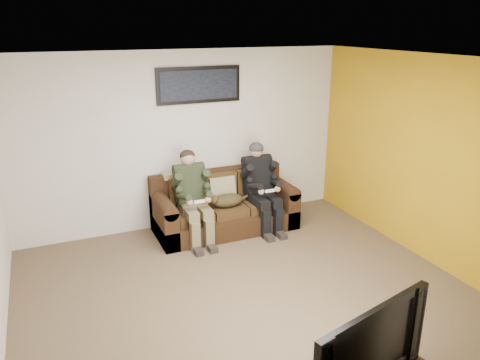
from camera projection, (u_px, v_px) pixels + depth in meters
name	position (u px, v px, depth m)	size (l,w,h in m)	color
floor	(247.00, 294.00, 5.34)	(5.00, 5.00, 0.00)	brown
ceiling	(248.00, 60.00, 4.51)	(5.00, 5.00, 0.00)	silver
wall_back	(185.00, 140.00, 6.88)	(5.00, 5.00, 0.00)	beige
wall_front	(394.00, 295.00, 2.97)	(5.00, 5.00, 0.00)	beige
wall_right	(429.00, 161.00, 5.87)	(4.50, 4.50, 0.00)	beige
accent_wall_right	(428.00, 161.00, 5.86)	(4.50, 4.50, 0.00)	#B78912
sofa	(223.00, 208.00, 6.99)	(2.06, 0.89, 0.84)	black
throw_pillow	(222.00, 189.00, 6.93)	(0.39, 0.11, 0.37)	#91815F
throw_blanket	(177.00, 175.00, 6.81)	(0.42, 0.21, 0.07)	#BBB689
person_left	(192.00, 192.00, 6.51)	(0.51, 0.87, 1.27)	brown
person_right	(261.00, 182.00, 6.91)	(0.51, 0.86, 1.28)	black
cat	(226.00, 200.00, 6.74)	(0.66, 0.26, 0.24)	#483A1C
framed_poster	(199.00, 85.00, 6.68)	(1.25, 0.05, 0.52)	black
television	(359.00, 342.00, 3.42)	(1.19, 0.16, 0.68)	black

